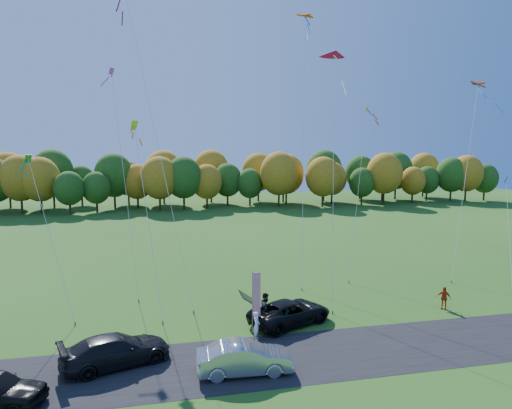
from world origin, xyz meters
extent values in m
plane|color=#234D14|center=(0.00, 0.00, 0.00)|extent=(160.00, 160.00, 0.00)
cube|color=black|center=(0.00, -4.00, 0.01)|extent=(90.00, 6.00, 0.01)
imported|color=black|center=(1.02, 0.46, 0.77)|extent=(6.11, 4.54, 1.54)
imported|color=#ABACB0|center=(-3.01, -5.15, 0.79)|extent=(4.84, 1.90, 1.57)
imported|color=black|center=(-9.36, -2.91, 0.80)|extent=(5.98, 3.91, 1.61)
imported|color=white|center=(-1.58, -1.39, 0.84)|extent=(0.55, 0.70, 1.68)
imported|color=gray|center=(-0.45, 0.95, 0.98)|extent=(1.18, 1.20, 1.96)
imported|color=#BC3911|center=(12.22, 0.74, 0.79)|extent=(0.93, 0.94, 1.59)
cylinder|color=#999999|center=(-1.62, -0.45, 1.93)|extent=(0.06, 0.06, 3.87)
cube|color=red|center=(-1.38, -0.48, 2.32)|extent=(0.48, 0.08, 2.90)
cube|color=navy|center=(-1.38, -0.45, 3.39)|extent=(0.48, 0.08, 0.75)
cylinder|color=#4C3F33|center=(-4.86, 3.54, 0.10)|extent=(0.08, 0.08, 0.20)
cylinder|color=#4C3F33|center=(3.84, 6.70, 0.10)|extent=(0.08, 0.08, 0.20)
cube|color=#EC5C0D|center=(7.91, 19.27, 24.16)|extent=(3.44, 1.19, 1.30)
cylinder|color=#4C3F33|center=(4.31, 1.47, 0.10)|extent=(0.08, 0.08, 0.20)
cone|color=#E00E3F|center=(7.16, 9.42, 18.61)|extent=(2.23, 1.70, 2.43)
cylinder|color=#4C3F33|center=(16.54, 5.96, 0.10)|extent=(0.08, 0.08, 0.20)
cube|color=red|center=(22.68, 12.11, 16.96)|extent=(3.36, 1.17, 1.27)
cylinder|color=#4C3F33|center=(-6.93, 2.13, 0.10)|extent=(0.08, 0.08, 0.20)
cube|color=#F8FF1A|center=(-8.53, 7.94, 12.75)|extent=(1.17, 1.17, 1.39)
cylinder|color=#4C3F33|center=(-12.37, 3.14, 0.10)|extent=(0.08, 0.08, 0.20)
cube|color=#349118|center=(-15.47, 6.98, 10.41)|extent=(0.96, 0.96, 1.14)
cylinder|color=#4C3F33|center=(8.22, 7.69, 0.10)|extent=(0.08, 0.08, 0.20)
cube|color=white|center=(12.21, 13.65, 14.76)|extent=(1.47, 1.47, 1.75)
cylinder|color=#4C3F33|center=(-8.58, 6.68, 0.10)|extent=(0.08, 0.08, 0.20)
cube|color=#FF54C7|center=(-10.53, 14.79, 17.49)|extent=(0.98, 0.98, 1.15)
cylinder|color=#4C3F33|center=(19.59, 2.73, 0.10)|extent=(0.08, 0.08, 0.20)
cube|color=#0C20A9|center=(22.68, 7.76, 8.34)|extent=(0.96, 0.96, 1.13)
camera|label=1|loc=(-7.03, -26.31, 11.35)|focal=32.00mm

